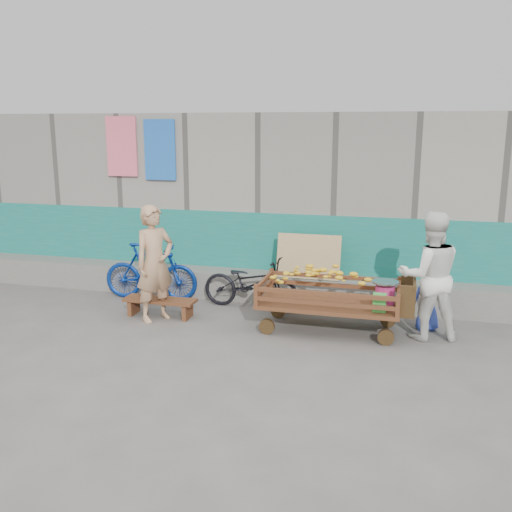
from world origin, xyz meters
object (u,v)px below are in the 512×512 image
(banana_cart, at_px, (327,289))
(bench, at_px, (160,303))
(woman, at_px, (430,276))
(bicycle_dark, at_px, (251,283))
(vendor_man, at_px, (155,263))
(bicycle_blue, at_px, (151,272))
(child, at_px, (428,299))

(banana_cart, height_order, bench, banana_cart)
(bench, xyz_separation_m, woman, (3.83, 0.11, 0.66))
(banana_cart, distance_m, bicycle_dark, 1.45)
(vendor_man, height_order, woman, woman)
(vendor_man, bearing_deg, bicycle_blue, 61.58)
(vendor_man, relative_size, bicycle_blue, 1.09)
(banana_cart, height_order, bicycle_blue, bicycle_blue)
(bicycle_blue, bearing_deg, bicycle_dark, -97.27)
(banana_cart, relative_size, child, 2.37)
(banana_cart, height_order, child, banana_cart)
(banana_cart, bearing_deg, vendor_man, -175.73)
(bench, bearing_deg, vendor_man, -85.01)
(vendor_man, relative_size, woman, 0.99)
(woman, distance_m, bicycle_dark, 2.72)
(bicycle_blue, bearing_deg, banana_cart, -109.19)
(bicycle_dark, bearing_deg, child, -91.83)
(vendor_man, distance_m, woman, 3.83)
(banana_cart, xyz_separation_m, bicycle_blue, (-2.98, 0.73, -0.14))
(bicycle_dark, bearing_deg, woman, -98.26)
(bench, distance_m, vendor_man, 0.67)
(woman, distance_m, bicycle_blue, 4.39)
(vendor_man, distance_m, child, 3.89)
(woman, bearing_deg, bench, -12.57)
(bench, height_order, bicycle_dark, bicycle_dark)
(vendor_man, xyz_separation_m, bicycle_blue, (-0.51, 0.92, -0.38))
(child, distance_m, bicycle_blue, 4.35)
(bench, distance_m, woman, 3.89)
(bicycle_dark, bearing_deg, vendor_man, 130.21)
(woman, distance_m, child, 0.51)
(vendor_man, bearing_deg, child, -49.04)
(woman, relative_size, bicycle_blue, 1.10)
(banana_cart, relative_size, bicycle_dark, 1.36)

